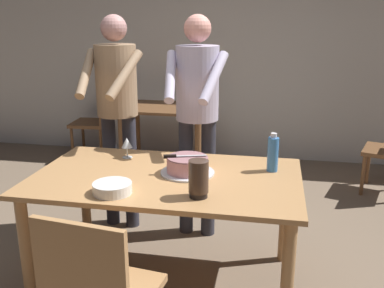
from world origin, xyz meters
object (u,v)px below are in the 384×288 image
(cake_on_platter, at_px, (187,166))
(person_cutting_cake, at_px, (197,103))
(person_standing_beside, at_px, (117,100))
(wine_glass_near, at_px, (127,143))
(main_dining_table, at_px, (167,190))
(water_bottle, at_px, (273,154))
(background_chair_1, at_px, (96,119))
(hurricane_lamp, at_px, (199,179))
(plate_stack, at_px, (112,188))
(background_table, at_px, (165,121))
(cake_knife, at_px, (176,156))

(cake_on_platter, height_order, person_cutting_cake, person_cutting_cake)
(person_cutting_cake, bearing_deg, person_standing_beside, 177.34)
(wine_glass_near, relative_size, person_cutting_cake, 0.08)
(main_dining_table, xyz_separation_m, water_bottle, (0.65, 0.21, 0.21))
(person_standing_beside, bearing_deg, wine_glass_near, -62.68)
(background_chair_1, bearing_deg, hurricane_lamp, -57.22)
(plate_stack, bearing_deg, background_chair_1, 114.83)
(person_cutting_cake, height_order, background_table, person_cutting_cake)
(main_dining_table, xyz_separation_m, wine_glass_near, (-0.36, 0.30, 0.20))
(background_table, bearing_deg, main_dining_table, -75.48)
(wine_glass_near, xyz_separation_m, background_table, (-0.20, 1.86, -0.28))
(cake_on_platter, distance_m, background_table, 2.22)
(plate_stack, distance_m, person_cutting_cake, 1.11)
(main_dining_table, bearing_deg, cake_on_platter, 26.09)
(background_chair_1, bearing_deg, cake_on_platter, -55.64)
(cake_knife, bearing_deg, person_cutting_cake, 88.81)
(cake_knife, relative_size, person_standing_beside, 0.15)
(wine_glass_near, distance_m, background_table, 1.90)
(hurricane_lamp, height_order, background_chair_1, hurricane_lamp)
(main_dining_table, height_order, background_chair_1, background_chair_1)
(main_dining_table, distance_m, person_cutting_cake, 0.82)
(person_standing_beside, bearing_deg, background_chair_1, 118.47)
(main_dining_table, bearing_deg, person_cutting_cake, 84.47)
(person_standing_beside, distance_m, background_table, 1.51)
(main_dining_table, relative_size, person_standing_beside, 0.96)
(plate_stack, height_order, wine_glass_near, wine_glass_near)
(cake_knife, relative_size, plate_stack, 1.21)
(plate_stack, xyz_separation_m, hurricane_lamp, (0.48, 0.04, 0.08))
(main_dining_table, bearing_deg, plate_stack, -124.44)
(wine_glass_near, height_order, person_cutting_cake, person_cutting_cake)
(background_chair_1, bearing_deg, cake_knife, -56.99)
(wine_glass_near, xyz_separation_m, person_standing_beside, (-0.22, 0.43, 0.22))
(wine_glass_near, height_order, background_table, wine_glass_near)
(main_dining_table, bearing_deg, water_bottle, 17.89)
(plate_stack, distance_m, wine_glass_near, 0.64)
(water_bottle, bearing_deg, plate_stack, -148.29)
(cake_on_platter, xyz_separation_m, background_table, (-0.68, 2.10, -0.22))
(wine_glass_near, bearing_deg, cake_on_platter, -26.25)
(cake_on_platter, bearing_deg, hurricane_lamp, -69.45)
(cake_on_platter, relative_size, background_chair_1, 0.38)
(cake_on_platter, distance_m, hurricane_lamp, 0.38)
(cake_knife, bearing_deg, background_table, 106.14)
(cake_on_platter, xyz_separation_m, plate_stack, (-0.35, -0.39, -0.02))
(cake_on_platter, height_order, background_table, cake_on_platter)
(cake_knife, height_order, person_standing_beside, person_standing_beside)
(plate_stack, distance_m, background_chair_1, 3.09)
(wine_glass_near, distance_m, hurricane_lamp, 0.85)
(cake_on_platter, xyz_separation_m, person_standing_beside, (-0.70, 0.67, 0.27))
(cake_knife, bearing_deg, main_dining_table, -143.46)
(cake_knife, height_order, background_table, cake_knife)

